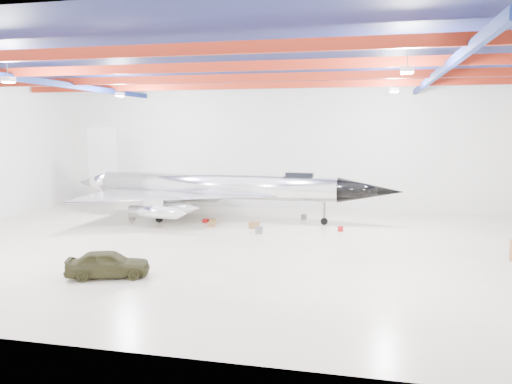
# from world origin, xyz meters

# --- Properties ---
(floor) EXTENTS (40.00, 40.00, 0.00)m
(floor) POSITION_xyz_m (0.00, 0.00, 0.00)
(floor) COLOR beige
(floor) RESTS_ON ground
(wall_back) EXTENTS (40.00, 0.00, 40.00)m
(wall_back) POSITION_xyz_m (0.00, 15.00, 5.50)
(wall_back) COLOR silver
(wall_back) RESTS_ON floor
(ceiling) EXTENTS (40.00, 40.00, 0.00)m
(ceiling) POSITION_xyz_m (0.00, 0.00, 11.00)
(ceiling) COLOR #0A0F38
(ceiling) RESTS_ON wall_back
(ceiling_structure) EXTENTS (39.50, 29.50, 1.08)m
(ceiling_structure) POSITION_xyz_m (0.00, 0.00, 10.32)
(ceiling_structure) COLOR maroon
(ceiling_structure) RESTS_ON ceiling
(jet_aircraft) EXTENTS (26.47, 15.60, 7.22)m
(jet_aircraft) POSITION_xyz_m (-3.18, 8.07, 2.37)
(jet_aircraft) COLOR silver
(jet_aircraft) RESTS_ON floor
(jeep) EXTENTS (4.25, 2.84, 1.35)m
(jeep) POSITION_xyz_m (-3.67, -7.73, 0.67)
(jeep) COLOR #313018
(jeep) RESTS_ON floor
(crate_ply) EXTENTS (0.52, 0.42, 0.35)m
(crate_ply) POSITION_xyz_m (-2.61, 5.15, 0.18)
(crate_ply) COLOR olive
(crate_ply) RESTS_ON floor
(toolbox_red) EXTENTS (0.55, 0.50, 0.32)m
(toolbox_red) POSITION_xyz_m (-3.46, 6.51, 0.16)
(toolbox_red) COLOR #A81012
(toolbox_red) RESTS_ON floor
(engine_drum) EXTENTS (0.66, 0.66, 0.46)m
(engine_drum) POSITION_xyz_m (1.28, 3.69, 0.23)
(engine_drum) COLOR #59595B
(engine_drum) RESTS_ON floor
(parts_bin) EXTENTS (0.70, 0.56, 0.48)m
(parts_bin) POSITION_xyz_m (0.56, 5.33, 0.24)
(parts_bin) COLOR olive
(parts_bin) RESTS_ON floor
(crate_small) EXTENTS (0.50, 0.44, 0.30)m
(crate_small) POSITION_xyz_m (-9.57, 6.46, 0.15)
(crate_small) COLOR #59595B
(crate_small) RESTS_ON floor
(tool_chest) EXTENTS (0.44, 0.44, 0.35)m
(tool_chest) POSITION_xyz_m (6.69, 5.64, 0.17)
(tool_chest) COLOR #A81012
(tool_chest) RESTS_ON floor
(oil_barrel) EXTENTS (0.65, 0.60, 0.37)m
(oil_barrel) POSITION_xyz_m (-2.88, 6.33, 0.18)
(oil_barrel) COLOR olive
(oil_barrel) RESTS_ON floor
(spares_box) EXTENTS (0.49, 0.49, 0.41)m
(spares_box) POSITION_xyz_m (3.59, 9.75, 0.20)
(spares_box) COLOR #59595B
(spares_box) RESTS_ON floor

